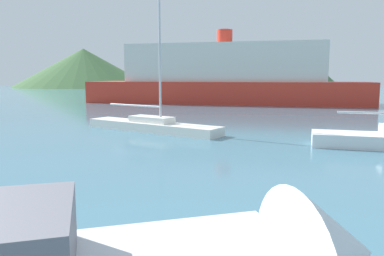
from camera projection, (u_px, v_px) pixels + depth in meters
name	position (u px, v px, depth m)	size (l,w,h in m)	color
sailboat_middle	(152.00, 125.00, 20.86)	(8.14, 5.67, 7.99)	white
ferry_distant	(224.00, 77.00, 42.76)	(32.05, 12.22, 8.26)	red
hill_west	(84.00, 68.00, 110.75)	(40.45, 40.45, 11.23)	#3D6038
hill_central	(221.00, 64.00, 101.34)	(46.72, 46.72, 12.68)	#476B42
hill_east	(296.00, 67.00, 110.43)	(25.62, 25.62, 11.49)	#476B42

